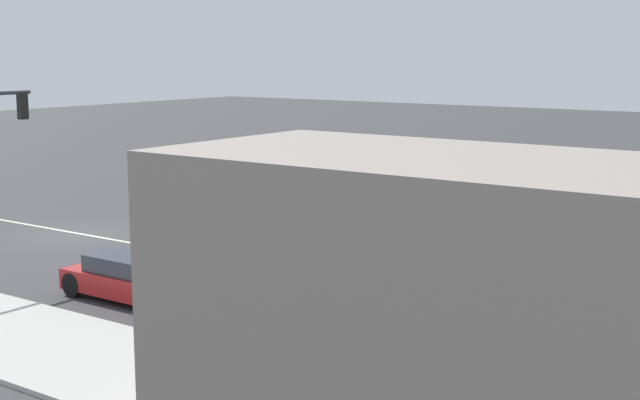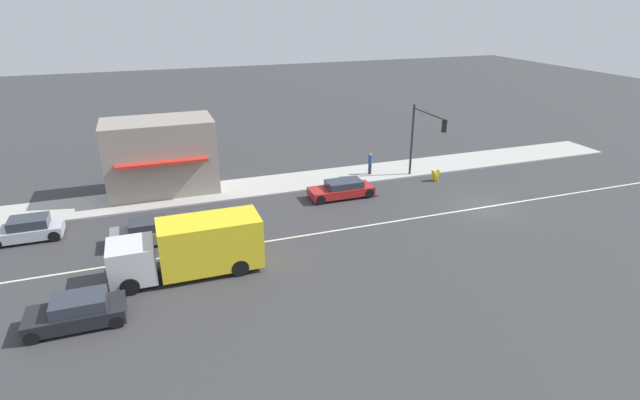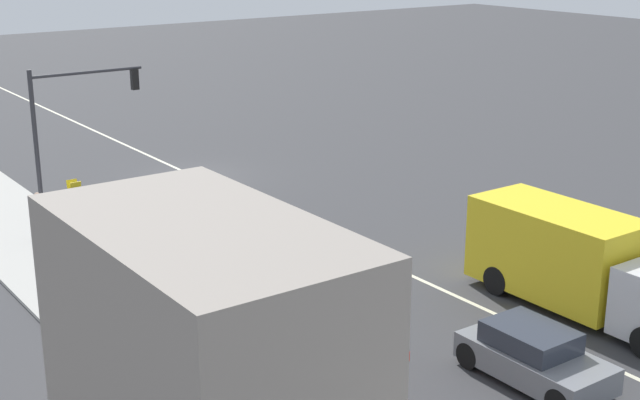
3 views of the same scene
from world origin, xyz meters
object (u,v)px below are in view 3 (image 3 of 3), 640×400
(delivery_truck, at_px, (579,262))
(suv_grey, at_px, (534,356))
(warning_aframe_sign, at_px, (74,190))
(pedestrian, at_px, (39,215))
(hatchback_red, at_px, (182,236))
(traffic_signal_main, at_px, (70,113))

(delivery_truck, xyz_separation_m, suv_grey, (4.40, 2.22, -0.80))
(warning_aframe_sign, height_order, delivery_truck, delivery_truck)
(pedestrian, relative_size, warning_aframe_sign, 2.07)
(pedestrian, xyz_separation_m, suv_grey, (-6.44, 17.20, -0.36))
(warning_aframe_sign, height_order, hatchback_red, hatchback_red)
(suv_grey, bearing_deg, delivery_truck, -153.27)
(traffic_signal_main, relative_size, pedestrian, 3.23)
(pedestrian, height_order, hatchback_red, pedestrian)
(traffic_signal_main, bearing_deg, hatchback_red, 99.25)
(traffic_signal_main, height_order, warning_aframe_sign, traffic_signal_main)
(warning_aframe_sign, bearing_deg, hatchback_red, 95.34)
(delivery_truck, distance_m, hatchback_red, 13.26)
(traffic_signal_main, bearing_deg, suv_grey, 100.98)
(suv_grey, bearing_deg, traffic_signal_main, -79.02)
(hatchback_red, bearing_deg, delivery_truck, 122.98)
(traffic_signal_main, xyz_separation_m, warning_aframe_sign, (-0.36, -1.24, -3.47))
(traffic_signal_main, relative_size, warning_aframe_sign, 6.69)
(hatchback_red, xyz_separation_m, suv_grey, (-2.80, 13.31, 0.07))
(hatchback_red, bearing_deg, suv_grey, 101.88)
(traffic_signal_main, distance_m, warning_aframe_sign, 3.71)
(traffic_signal_main, xyz_separation_m, delivery_truck, (-8.32, 18.00, -2.43))
(pedestrian, relative_size, delivery_truck, 0.23)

